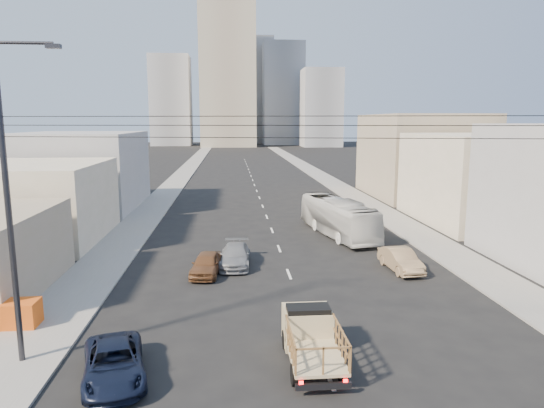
{
  "coord_description": "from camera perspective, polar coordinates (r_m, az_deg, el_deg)",
  "views": [
    {
      "loc": [
        -3.43,
        -14.04,
        9.12
      ],
      "look_at": [
        -0.62,
        18.86,
        3.5
      ],
      "focal_mm": 32.0,
      "sensor_mm": 36.0,
      "label": 1
    }
  ],
  "objects": [
    {
      "name": "high_rise_tower",
      "position": [
        185.22,
        -5.25,
        16.09
      ],
      "size": [
        20.0,
        20.0,
        60.0
      ],
      "primitive_type": "cube",
      "color": "tan",
      "rests_on": "ground"
    },
    {
      "name": "sidewalk_right",
      "position": [
        85.88,
        5.32,
        3.56
      ],
      "size": [
        3.5,
        180.0,
        0.12
      ],
      "primitive_type": "cube",
      "color": "gray",
      "rests_on": "ground"
    },
    {
      "name": "midrise_nw",
      "position": [
        195.5,
        -11.77,
        11.77
      ],
      "size": [
        15.0,
        15.0,
        34.0
      ],
      "primitive_type": "cube",
      "color": "gray",
      "rests_on": "ground"
    },
    {
      "name": "overhead_wires",
      "position": [
        15.91,
        7.66,
        9.02
      ],
      "size": [
        23.01,
        5.02,
        0.72
      ],
      "color": "black",
      "rests_on": "ground"
    },
    {
      "name": "bldg_left_mid",
      "position": [
        41.55,
        -26.83,
        0.14
      ],
      "size": [
        11.0,
        12.0,
        6.0
      ],
      "primitive_type": "cube",
      "color": "beige",
      "rests_on": "ground"
    },
    {
      "name": "midrise_back",
      "position": [
        214.63,
        -2.43,
        13.09
      ],
      "size": [
        18.0,
        18.0,
        44.0
      ],
      "primitive_type": "cube",
      "color": "#9A9A9C",
      "rests_on": "ground"
    },
    {
      "name": "bldg_left_far",
      "position": [
        55.65,
        -21.7,
        3.7
      ],
      "size": [
        12.0,
        16.0,
        8.0
      ],
      "primitive_type": "cube",
      "color": "#9A9A9C",
      "rests_on": "ground"
    },
    {
      "name": "crate_stack",
      "position": [
        24.85,
        -27.77,
        -11.33
      ],
      "size": [
        1.8,
        1.2,
        1.14
      ],
      "color": "#E25715",
      "rests_on": "sidewalk_left"
    },
    {
      "name": "midrise_ne",
      "position": [
        200.48,
        1.28,
        12.77
      ],
      "size": [
        16.0,
        16.0,
        40.0
      ],
      "primitive_type": "cube",
      "color": "gray",
      "rests_on": "ground"
    },
    {
      "name": "sedan_tan",
      "position": [
        31.2,
        14.89,
        -6.36
      ],
      "size": [
        1.77,
        4.25,
        1.37
      ],
      "primitive_type": "imported",
      "rotation": [
        0.0,
        0.0,
        0.08
      ],
      "color": "#927655",
      "rests_on": "ground"
    },
    {
      "name": "flatbed_pickup",
      "position": [
        19.19,
        4.67,
        -15.1
      ],
      "size": [
        1.95,
        4.41,
        1.9
      ],
      "color": "tan",
      "rests_on": "ground"
    },
    {
      "name": "midrise_east",
      "position": [
        182.2,
        5.79,
        11.15
      ],
      "size": [
        14.0,
        14.0,
        28.0
      ],
      "primitive_type": "cube",
      "color": "gray",
      "rests_on": "ground"
    },
    {
      "name": "sidewalk_left",
      "position": [
        84.93,
        -10.51,
        3.37
      ],
      "size": [
        3.5,
        180.0,
        0.12
      ],
      "primitive_type": "cube",
      "color": "gray",
      "rests_on": "ground"
    },
    {
      "name": "bldg_right_mid",
      "position": [
        48.16,
        23.6,
        2.75
      ],
      "size": [
        11.0,
        14.0,
        8.0
      ],
      "primitive_type": "cube",
      "color": "beige",
      "rests_on": "ground"
    },
    {
      "name": "bldg_right_far",
      "position": [
        62.73,
        17.13,
        5.47
      ],
      "size": [
        12.0,
        16.0,
        10.0
      ],
      "primitive_type": "cube",
      "color": "gray",
      "rests_on": "ground"
    },
    {
      "name": "sedan_brown",
      "position": [
        29.61,
        -7.7,
        -7.0
      ],
      "size": [
        2.14,
        4.14,
        1.35
      ],
      "primitive_type": "imported",
      "rotation": [
        0.0,
        0.0,
        -0.14
      ],
      "color": "brown",
      "rests_on": "ground"
    },
    {
      "name": "city_bus",
      "position": [
        39.52,
        7.77,
        -1.56
      ],
      "size": [
        4.56,
        10.99,
        2.98
      ],
      "primitive_type": "imported",
      "rotation": [
        0.0,
        0.0,
        0.2
      ],
      "color": "silver",
      "rests_on": "ground"
    },
    {
      "name": "lane_dashes",
      "position": [
        67.74,
        -1.95,
        1.92
      ],
      "size": [
        0.15,
        104.0,
        0.01
      ],
      "color": "silver",
      "rests_on": "ground"
    },
    {
      "name": "streetlamp_left",
      "position": [
        19.9,
        -28.43,
        0.74
      ],
      "size": [
        2.36,
        0.25,
        12.0
      ],
      "color": "#2D2D33",
      "rests_on": "ground"
    },
    {
      "name": "ground",
      "position": [
        17.09,
        8.11,
        -22.7
      ],
      "size": [
        420.0,
        420.0,
        0.0
      ],
      "primitive_type": "plane",
      "color": "black",
      "rests_on": "ground"
    },
    {
      "name": "sedan_grey",
      "position": [
        31.24,
        -4.36,
        -6.07
      ],
      "size": [
        2.16,
        4.69,
        1.33
      ],
      "primitive_type": "imported",
      "rotation": [
        0.0,
        0.0,
        -0.07
      ],
      "color": "gray",
      "rests_on": "ground"
    },
    {
      "name": "navy_pickup",
      "position": [
        19.01,
        -18.1,
        -17.38
      ],
      "size": [
        3.08,
        4.87,
        1.25
      ],
      "primitive_type": "imported",
      "rotation": [
        0.0,
        0.0,
        0.24
      ],
      "color": "black",
      "rests_on": "ground"
    }
  ]
}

